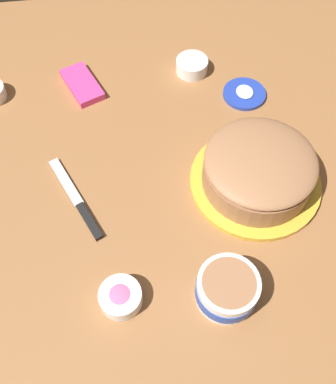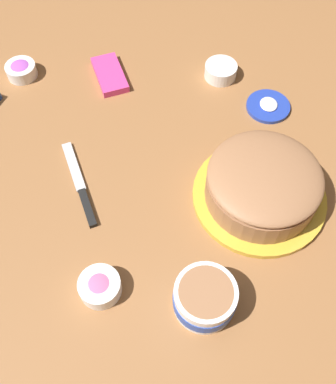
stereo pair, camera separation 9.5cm
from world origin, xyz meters
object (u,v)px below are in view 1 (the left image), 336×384
frosted_cake (258,171)px  sprinkle_bowl_yellow (192,66)px  frosting_tub (227,289)px  candy_box_lower (82,84)px  spreading_knife (79,205)px  frosting_tub_lid (244,94)px  sprinkle_bowl_pink (121,297)px

frosted_cake → sprinkle_bowl_yellow: frosted_cake is taller
frosted_cake → frosting_tub: 0.27m
sprinkle_bowl_yellow → candy_box_lower: (-0.02, 0.29, -0.01)m
spreading_knife → sprinkle_bowl_yellow: bearing=-39.1°
frosted_cake → frosting_tub_lid: size_ratio=2.67×
frosting_tub_lid → sprinkle_bowl_pink: 0.61m
frosted_cake → frosting_tub_lid: bearing=-7.8°
spreading_knife → candy_box_lower: 0.36m
candy_box_lower → frosted_cake: bearing=-155.9°
frosting_tub_lid → sprinkle_bowl_yellow: bearing=48.7°
frosting_tub → candy_box_lower: bearing=23.2°
sprinkle_bowl_yellow → frosting_tub_lid: bearing=-131.3°
frosted_cake → spreading_knife: (-0.01, 0.39, -0.04)m
sprinkle_bowl_pink → sprinkle_bowl_yellow: sprinkle_bowl_pink is taller
sprinkle_bowl_pink → candy_box_lower: size_ratio=0.60×
frosting_tub_lid → spreading_knife: frosting_tub_lid is taller
spreading_knife → candy_box_lower: size_ratio=1.61×
spreading_knife → sprinkle_bowl_pink: (-0.22, -0.07, 0.02)m
frosting_tub → sprinkle_bowl_pink: (0.02, 0.20, -0.02)m
frosted_cake → sprinkle_bowl_yellow: size_ratio=3.48×
frosted_cake → sprinkle_bowl_yellow: bearing=12.5°
candy_box_lower → spreading_knife: bearing=154.5°
frosting_tub → spreading_knife: bearing=48.9°
spreading_knife → candy_box_lower: candy_box_lower is taller
frosted_cake → frosting_tub_lid: frosted_cake is taller
frosted_cake → candy_box_lower: frosted_cake is taller
frosting_tub_lid → spreading_knife: size_ratio=0.49×
frosted_cake → candy_box_lower: 0.52m
spreading_knife → candy_box_lower: (0.36, -0.02, 0.00)m
frosting_tub → spreading_knife: 0.37m
frosted_cake → sprinkle_bowl_yellow: (0.37, 0.08, -0.03)m
sprinkle_bowl_yellow → frosted_cake: bearing=-167.5°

